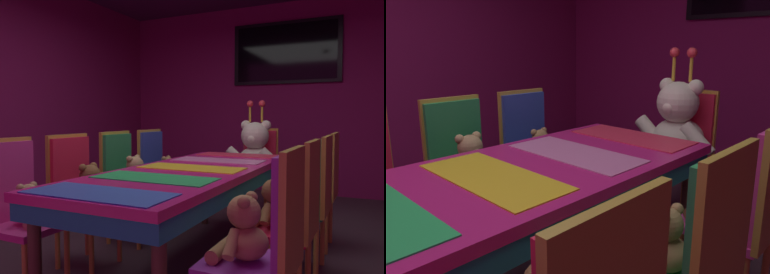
{
  "view_description": "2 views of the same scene",
  "coord_description": "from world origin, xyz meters",
  "views": [
    {
      "loc": [
        1.23,
        -2.51,
        1.12
      ],
      "look_at": [
        -0.24,
        0.51,
        0.94
      ],
      "focal_mm": 35.65,
      "sensor_mm": 36.0,
      "label": 1
    },
    {
      "loc": [
        1.34,
        -0.85,
        1.3
      ],
      "look_at": [
        -0.05,
        0.59,
        0.81
      ],
      "focal_mm": 34.46,
      "sensor_mm": 36.0,
      "label": 2
    }
  ],
  "objects": [
    {
      "name": "ground_plane",
      "position": [
        0.0,
        0.0,
        0.0
      ],
      "size": [
        7.9,
        7.9,
        0.0
      ],
      "primitive_type": "plane",
      "color": "#3F2D38"
    },
    {
      "name": "wall_back",
      "position": [
        0.0,
        3.2,
        1.4
      ],
      "size": [
        5.2,
        0.12,
        2.8
      ],
      "primitive_type": "cube",
      "color": "#8C1959",
      "rests_on": "ground_plane"
    },
    {
      "name": "banquet_table",
      "position": [
        0.0,
        -0.0,
        0.65
      ],
      "size": [
        0.9,
        2.44,
        0.75
      ],
      "color": "#C61E72",
      "rests_on": "ground_plane"
    },
    {
      "name": "chair_left_0",
      "position": [
        -0.82,
        -0.88,
        0.6
      ],
      "size": [
        0.42,
        0.41,
        0.98
      ],
      "color": "#CC338C",
      "rests_on": "ground_plane"
    },
    {
      "name": "teddy_left_0",
      "position": [
        -0.68,
        -0.88,
        0.57
      ],
      "size": [
        0.21,
        0.27,
        0.26
      ],
      "color": "tan",
      "rests_on": "chair_left_0"
    },
    {
      "name": "chair_left_1",
      "position": [
        -0.83,
        -0.31,
        0.6
      ],
      "size": [
        0.42,
        0.41,
        0.98
      ],
      "color": "red",
      "rests_on": "ground_plane"
    },
    {
      "name": "teddy_left_1",
      "position": [
        -0.68,
        -0.31,
        0.59
      ],
      "size": [
        0.26,
        0.33,
        0.31
      ],
      "color": "brown",
      "rests_on": "chair_left_1"
    },
    {
      "name": "chair_left_2",
      "position": [
        -0.85,
        0.3,
        0.6
      ],
      "size": [
        0.42,
        0.41,
        0.98
      ],
      "color": "#268C4C",
      "rests_on": "ground_plane"
    },
    {
      "name": "teddy_left_2",
      "position": [
        -0.7,
        0.3,
        0.59
      ],
      "size": [
        0.26,
        0.34,
        0.32
      ],
      "color": "tan",
      "rests_on": "chair_left_2"
    },
    {
      "name": "chair_left_3",
      "position": [
        -0.84,
        0.87,
        0.6
      ],
      "size": [
        0.42,
        0.41,
        0.98
      ],
      "color": "#2D47B2",
      "rests_on": "ground_plane"
    },
    {
      "name": "teddy_left_3",
      "position": [
        -0.7,
        0.87,
        0.57
      ],
      "size": [
        0.21,
        0.27,
        0.26
      ],
      "color": "#9E7247",
      "rests_on": "chair_left_3"
    },
    {
      "name": "chair_right_0",
      "position": [
        0.83,
        -0.86,
        0.6
      ],
      "size": [
        0.42,
        0.41,
        0.98
      ],
      "rotation": [
        0.0,
        0.0,
        3.14
      ],
      "color": "purple",
      "rests_on": "ground_plane"
    },
    {
      "name": "teddy_right_0",
      "position": [
        0.69,
        -0.86,
        0.59
      ],
      "size": [
        0.26,
        0.33,
        0.31
      ],
      "rotation": [
        0.0,
        0.0,
        3.14
      ],
      "color": "#9E7247",
      "rests_on": "chair_right_0"
    },
    {
      "name": "chair_right_1",
      "position": [
        0.83,
        -0.28,
        0.6
      ],
      "size": [
        0.42,
        0.41,
        0.98
      ],
      "rotation": [
        0.0,
        0.0,
        3.14
      ],
      "color": "red",
      "rests_on": "ground_plane"
    },
    {
      "name": "teddy_right_1",
      "position": [
        0.68,
        -0.28,
        0.59
      ],
      "size": [
        0.25,
        0.32,
        0.3
      ],
      "rotation": [
        0.0,
        0.0,
        3.14
      ],
      "color": "brown",
      "rests_on": "chair_right_1"
    },
    {
      "name": "chair_right_2",
      "position": [
        0.84,
        0.3,
        0.6
      ],
      "size": [
        0.42,
        0.41,
        0.98
      ],
      "rotation": [
        0.0,
        0.0,
        3.14
      ],
      "color": "#268C4C",
      "rests_on": "ground_plane"
    },
    {
      "name": "teddy_right_2",
      "position": [
        0.69,
        0.3,
        0.57
      ],
      "size": [
        0.22,
        0.28,
        0.26
      ],
      "rotation": [
        0.0,
        0.0,
        3.14
      ],
      "color": "#9E7247",
      "rests_on": "chair_right_2"
    },
    {
      "name": "chair_right_3",
      "position": [
        0.83,
        0.87,
        0.6
      ],
      "size": [
        0.42,
        0.41,
        0.98
      ],
      "rotation": [
        0.0,
        0.0,
        3.14
      ],
      "color": "#CC338C",
      "rests_on": "ground_plane"
    },
    {
      "name": "teddy_right_3",
      "position": [
        0.69,
        0.87,
        0.6
      ],
      "size": [
        0.27,
        0.35,
        0.33
      ],
      "rotation": [
        0.0,
        0.0,
        3.14
      ],
      "color": "brown",
      "rests_on": "chair_right_3"
    },
    {
      "name": "throne_chair",
      "position": [
        0.0,
        1.77,
        0.6
      ],
      "size": [
        0.41,
        0.42,
        0.98
      ],
      "rotation": [
        0.0,
        0.0,
        -1.57
      ],
      "color": "red",
      "rests_on": "ground_plane"
    },
    {
      "name": "king_teddy_bear",
      "position": [
        0.0,
        1.6,
        0.73
      ],
      "size": [
        0.65,
        0.51,
        0.84
      ],
      "rotation": [
        0.0,
        0.0,
        -1.57
      ],
      "color": "silver",
      "rests_on": "throne_chair"
    },
    {
      "name": "wall_tv",
      "position": [
        0.0,
        3.11,
        2.05
      ],
      "size": [
        1.55,
        0.06,
        0.9
      ],
      "color": "black"
    }
  ]
}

